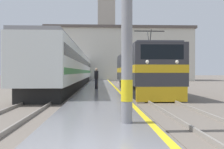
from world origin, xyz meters
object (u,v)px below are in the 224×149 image
at_px(passenger_train, 75,69).
at_px(clock_tower, 106,14).
at_px(person_on_platform, 96,78).
at_px(locomotive_train, 141,71).

bearing_deg(passenger_train, clock_tower, 79.80).
relative_size(person_on_platform, clock_tower, 0.06).
height_order(locomotive_train, person_on_platform, locomotive_train).
bearing_deg(person_on_platform, locomotive_train, -13.58).
relative_size(passenger_train, clock_tower, 1.54).
bearing_deg(person_on_platform, clock_tower, 87.39).
bearing_deg(person_on_platform, passenger_train, 103.05).
bearing_deg(locomotive_train, person_on_platform, 166.42).
bearing_deg(locomotive_train, passenger_train, 115.83).
distance_m(locomotive_train, passenger_train, 15.02).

